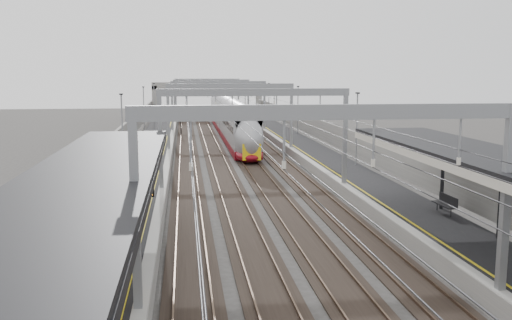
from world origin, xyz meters
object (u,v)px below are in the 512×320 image
object	(u,v)px
overbridge	(207,90)
bench	(446,202)
train	(231,122)
signal_green	(181,118)

from	to	relation	value
overbridge	bench	world-z (taller)	overbridge
train	overbridge	bearing A→B (deg)	92.14
train	bench	world-z (taller)	train
train	bench	distance (m)	47.66
overbridge	bench	bearing A→B (deg)	-83.81
bench	signal_green	distance (m)	53.76
overbridge	bench	xyz separation A→B (m)	(9.45, -87.14, -3.69)
overbridge	signal_green	xyz separation A→B (m)	(-5.20, -35.42, -2.89)
train	signal_green	distance (m)	8.21
train	signal_green	size ratio (longest dim) A/B	14.57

